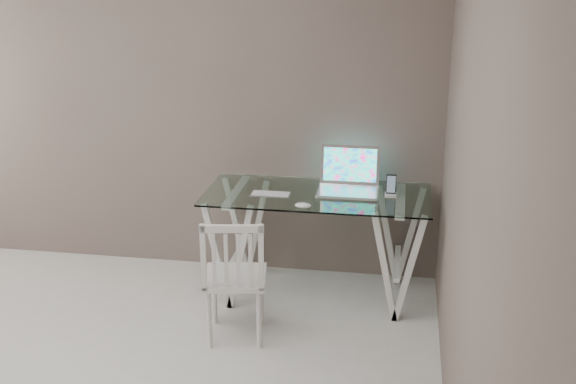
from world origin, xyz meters
The scene contains 6 objects.
desk centered at (1.17, 1.85, 0.38)m, with size 1.50×0.70×0.75m.
chair centered at (0.76, 1.15, 0.45)m, with size 0.42×0.42×0.81m.
laptop centered at (1.36, 1.97, 0.81)m, with size 0.40×0.33×0.28m.
keyboard centered at (0.86, 1.78, 0.75)m, with size 0.27×0.11×0.01m, color silver.
mouse centered at (1.11, 1.56, 0.76)m, with size 0.10×0.06×0.03m, color white.
phone_dock centered at (1.65, 1.88, 0.79)m, with size 0.08×0.08×0.14m.
Camera 1 is at (1.71, -2.68, 2.30)m, focal length 45.00 mm.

